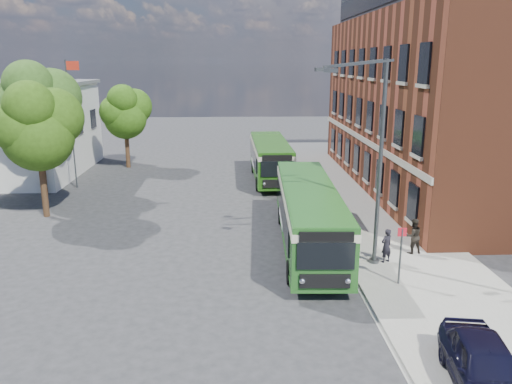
{
  "coord_description": "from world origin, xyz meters",
  "views": [
    {
      "loc": [
        -0.95,
        -22.59,
        8.9
      ],
      "look_at": [
        0.1,
        2.85,
        2.2
      ],
      "focal_mm": 35.0,
      "sensor_mm": 36.0,
      "label": 1
    }
  ],
  "objects_px": {
    "street_lamp": "(372,161)",
    "bus_front": "(309,210)",
    "bus_rear": "(270,156)",
    "parked_car": "(485,367)"
  },
  "relations": [
    {
      "from": "street_lamp",
      "to": "bus_front",
      "type": "distance_m",
      "value": 4.56
    },
    {
      "from": "bus_front",
      "to": "street_lamp",
      "type": "bearing_deg",
      "value": -49.59
    },
    {
      "from": "bus_rear",
      "to": "bus_front",
      "type": "bearing_deg",
      "value": -86.46
    },
    {
      "from": "bus_rear",
      "to": "street_lamp",
      "type": "bearing_deg",
      "value": -79.54
    },
    {
      "from": "street_lamp",
      "to": "bus_rear",
      "type": "bearing_deg",
      "value": 100.46
    },
    {
      "from": "bus_front",
      "to": "bus_rear",
      "type": "relative_size",
      "value": 1.18
    },
    {
      "from": "street_lamp",
      "to": "bus_front",
      "type": "relative_size",
      "value": 0.71
    },
    {
      "from": "street_lamp",
      "to": "parked_car",
      "type": "bearing_deg",
      "value": -84.42
    },
    {
      "from": "bus_front",
      "to": "parked_car",
      "type": "relative_size",
      "value": 2.91
    },
    {
      "from": "parked_car",
      "to": "bus_front",
      "type": "bearing_deg",
      "value": 114.21
    }
  ]
}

